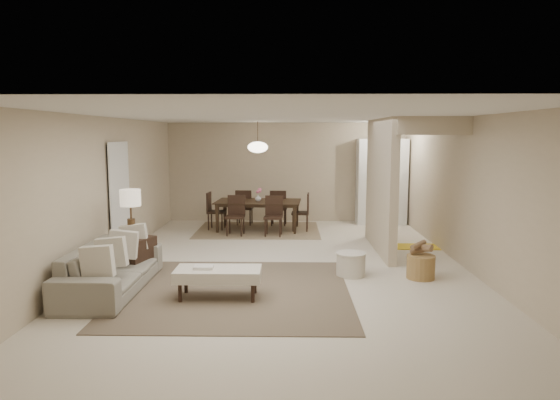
{
  "coord_description": "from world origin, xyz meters",
  "views": [
    {
      "loc": [
        0.06,
        -8.16,
        2.21
      ],
      "look_at": [
        -0.1,
        0.63,
        1.05
      ],
      "focal_mm": 32.0,
      "sensor_mm": 36.0,
      "label": 1
    }
  ],
  "objects_px": {
    "ottoman_bench": "(218,274)",
    "round_pouf": "(351,264)",
    "pantry_cabinet": "(381,182)",
    "dining_table": "(258,216)",
    "sofa": "(112,268)",
    "side_table": "(133,256)",
    "wicker_basket": "(421,267)"
  },
  "relations": [
    {
      "from": "dining_table",
      "to": "wicker_basket",
      "type": "bearing_deg",
      "value": -50.58
    },
    {
      "from": "ottoman_bench",
      "to": "round_pouf",
      "type": "xyz_separation_m",
      "value": [
        1.93,
        1.12,
        -0.15
      ]
    },
    {
      "from": "pantry_cabinet",
      "to": "ottoman_bench",
      "type": "xyz_separation_m",
      "value": [
        -3.24,
        -5.79,
        -0.72
      ]
    },
    {
      "from": "ottoman_bench",
      "to": "pantry_cabinet",
      "type": "bearing_deg",
      "value": 60.69
    },
    {
      "from": "dining_table",
      "to": "sofa",
      "type": "bearing_deg",
      "value": -107.68
    },
    {
      "from": "side_table",
      "to": "round_pouf",
      "type": "xyz_separation_m",
      "value": [
        3.44,
        0.03,
        -0.12
      ]
    },
    {
      "from": "wicker_basket",
      "to": "side_table",
      "type": "bearing_deg",
      "value": 178.68
    },
    {
      "from": "round_pouf",
      "to": "wicker_basket",
      "type": "distance_m",
      "value": 1.07
    },
    {
      "from": "wicker_basket",
      "to": "dining_table",
      "type": "relative_size",
      "value": 0.22
    },
    {
      "from": "pantry_cabinet",
      "to": "sofa",
      "type": "relative_size",
      "value": 0.94
    },
    {
      "from": "dining_table",
      "to": "pantry_cabinet",
      "type": "bearing_deg",
      "value": 21.37
    },
    {
      "from": "side_table",
      "to": "wicker_basket",
      "type": "xyz_separation_m",
      "value": [
        4.5,
        -0.1,
        -0.12
      ]
    },
    {
      "from": "pantry_cabinet",
      "to": "side_table",
      "type": "xyz_separation_m",
      "value": [
        -4.75,
        -4.69,
        -0.75
      ]
    },
    {
      "from": "sofa",
      "to": "ottoman_bench",
      "type": "height_order",
      "value": "sofa"
    },
    {
      "from": "ottoman_bench",
      "to": "wicker_basket",
      "type": "relative_size",
      "value": 2.69
    },
    {
      "from": "pantry_cabinet",
      "to": "sofa",
      "type": "bearing_deg",
      "value": -131.18
    },
    {
      "from": "dining_table",
      "to": "side_table",
      "type": "bearing_deg",
      "value": -111.09
    },
    {
      "from": "ottoman_bench",
      "to": "round_pouf",
      "type": "distance_m",
      "value": 2.24
    },
    {
      "from": "round_pouf",
      "to": "ottoman_bench",
      "type": "bearing_deg",
      "value": -149.81
    },
    {
      "from": "wicker_basket",
      "to": "pantry_cabinet",
      "type": "bearing_deg",
      "value": 87.0
    },
    {
      "from": "pantry_cabinet",
      "to": "side_table",
      "type": "relative_size",
      "value": 3.47
    },
    {
      "from": "side_table",
      "to": "pantry_cabinet",
      "type": "bearing_deg",
      "value": 44.64
    },
    {
      "from": "wicker_basket",
      "to": "ottoman_bench",
      "type": "bearing_deg",
      "value": -161.67
    },
    {
      "from": "side_table",
      "to": "wicker_basket",
      "type": "height_order",
      "value": "side_table"
    },
    {
      "from": "ottoman_bench",
      "to": "sofa",
      "type": "bearing_deg",
      "value": 169.06
    },
    {
      "from": "sofa",
      "to": "dining_table",
      "type": "xyz_separation_m",
      "value": [
        1.8,
        4.55,
        0.01
      ]
    },
    {
      "from": "sofa",
      "to": "ottoman_bench",
      "type": "distance_m",
      "value": 1.59
    },
    {
      "from": "pantry_cabinet",
      "to": "dining_table",
      "type": "relative_size",
      "value": 1.08
    },
    {
      "from": "round_pouf",
      "to": "wicker_basket",
      "type": "relative_size",
      "value": 1.1
    },
    {
      "from": "side_table",
      "to": "round_pouf",
      "type": "distance_m",
      "value": 3.44
    },
    {
      "from": "pantry_cabinet",
      "to": "dining_table",
      "type": "distance_m",
      "value": 3.22
    },
    {
      "from": "ottoman_bench",
      "to": "dining_table",
      "type": "height_order",
      "value": "dining_table"
    }
  ]
}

